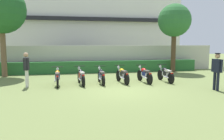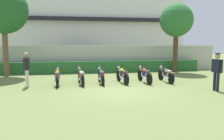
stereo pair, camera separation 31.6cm
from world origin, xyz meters
name	(u,v)px [view 1 (the left image)]	position (x,y,z in m)	size (l,w,h in m)	color
ground	(121,91)	(0.00, 0.00, 0.00)	(60.00, 60.00, 0.00)	olive
building	(88,24)	(0.00, 16.40, 4.33)	(19.88, 6.50, 8.65)	white
compound_wall	(99,59)	(0.00, 7.35, 1.00)	(18.89, 0.30, 2.00)	#BCB7A8
hedge_row	(101,67)	(0.00, 6.65, 0.43)	(15.11, 0.70, 0.86)	#28602D
parked_car	(75,57)	(-1.73, 10.38, 0.94)	(4.64, 2.38, 1.89)	black
tree_near_inspector	(1,10)	(-6.50, 5.81, 4.31)	(3.11, 3.11, 5.90)	brown
tree_far_side	(174,21)	(5.50, 5.94, 3.82)	(2.45, 2.45, 5.11)	#4C3823
motorcycle_in_row_0	(58,77)	(-2.96, 1.92, 0.45)	(0.60, 1.87, 0.96)	black
motorcycle_in_row_1	(81,76)	(-1.74, 1.97, 0.45)	(0.60, 1.92, 0.97)	black
motorcycle_in_row_2	(101,76)	(-0.65, 1.99, 0.44)	(0.60, 1.80, 0.95)	black
motorcycle_in_row_3	(122,75)	(0.54, 2.00, 0.45)	(0.60, 1.90, 0.97)	black
motorcycle_in_row_4	(144,75)	(1.79, 1.90, 0.45)	(0.60, 1.95, 0.97)	black
motorcycle_in_row_5	(165,74)	(3.04, 1.89, 0.45)	(0.60, 1.91, 0.96)	black
inspector_person	(26,66)	(-4.46, 1.87, 1.04)	(0.23, 0.70, 1.74)	silver
officer_0	(217,68)	(4.38, -0.73, 1.05)	(0.24, 0.69, 1.75)	black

